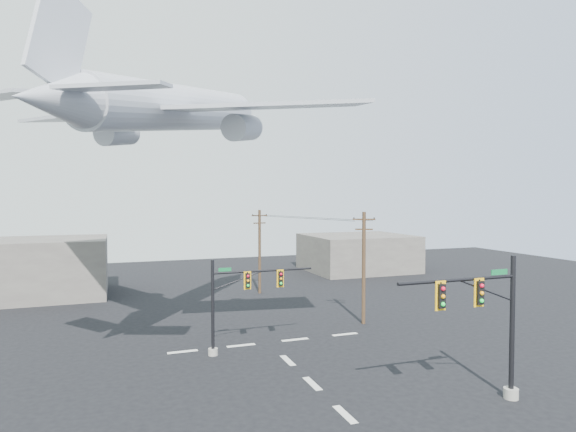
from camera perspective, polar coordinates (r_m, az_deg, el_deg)
name	(u,v)px	position (r m, az deg, el deg)	size (l,w,h in m)	color
ground	(345,415)	(24.73, 6.77, -22.33)	(120.00, 120.00, 0.00)	black
lane_markings	(303,375)	(29.23, 1.83, -18.33)	(14.00, 21.20, 0.01)	beige
signal_mast_near	(490,325)	(26.43, 22.81, -11.81)	(7.13, 0.81, 7.34)	gray
signal_mast_far	(236,302)	(32.30, -6.16, -10.06)	(7.20, 0.69, 6.24)	gray
utility_pole_a	(364,265)	(39.62, 8.97, -5.80)	(1.71, 0.87, 9.11)	#48321F
utility_pole_b	(260,250)	(51.58, -3.39, -4.02)	(1.80, 0.42, 8.95)	#48321F
power_lines	(305,218)	(45.04, 1.97, -0.20)	(6.06, 14.83, 0.03)	black
airliner	(179,109)	(33.91, -12.83, 12.27)	(22.28, 24.36, 7.26)	#A5AAB1
building_left	(12,269)	(56.44, -29.89, -5.49)	(18.00, 10.00, 6.00)	#656159
building_right	(358,253)	(68.58, 8.25, -4.32)	(14.00, 12.00, 5.00)	#656159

